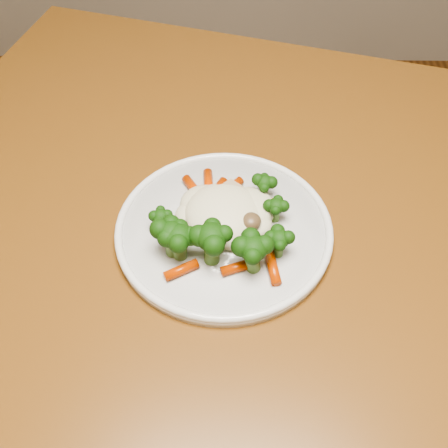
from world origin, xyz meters
TOP-DOWN VIEW (x-y plane):
  - dining_table at (-0.22, -0.02)m, footprint 1.36×1.08m
  - plate at (-0.35, -0.04)m, footprint 0.27×0.27m
  - meal at (-0.35, -0.06)m, footprint 0.18×0.18m

SIDE VIEW (x-z plane):
  - dining_table at x=-0.22m, z-range 0.28..1.03m
  - plate at x=-0.35m, z-range 0.75..0.76m
  - meal at x=-0.35m, z-range 0.76..0.81m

